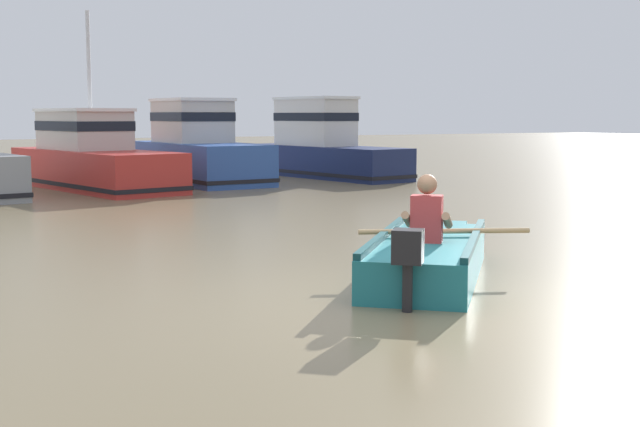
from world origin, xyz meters
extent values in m
plane|color=#7A6B4C|center=(0.00, 0.00, 0.00)|extent=(120.00, 120.00, 0.00)
cube|color=#1E727A|center=(0.67, 0.93, 0.22)|extent=(2.86, 3.06, 0.44)
cube|color=#1E727A|center=(1.80, 2.24, 0.22)|extent=(0.72, 0.70, 0.42)
cube|color=#103F43|center=(0.28, 1.26, 0.47)|extent=(2.05, 2.35, 0.08)
cube|color=#103F43|center=(1.06, 0.59, 0.47)|extent=(2.05, 2.35, 0.08)
cube|color=teal|center=(0.61, 0.85, 0.40)|extent=(0.95, 0.87, 0.06)
cylinder|color=black|center=(-0.41, -0.32, 0.27)|extent=(0.14, 0.14, 0.54)
cube|color=black|center=(-0.41, -0.32, 0.62)|extent=(0.37, 0.36, 0.32)
cube|color=#B23333|center=(0.57, 0.81, 0.70)|extent=(0.40, 0.39, 0.52)
sphere|color=#9E7051|center=(0.57, 0.81, 1.08)|extent=(0.22, 0.22, 0.22)
cylinder|color=#9E7051|center=(0.44, 1.00, 0.68)|extent=(0.35, 0.38, 0.23)
cylinder|color=#9E7051|center=(0.77, 0.71, 0.68)|extent=(0.35, 0.38, 0.23)
cylinder|color=tan|center=(1.01, 1.09, 0.50)|extent=(1.87, 0.83, 0.06)
cube|color=#B72D28|center=(-0.10, 14.41, 0.48)|extent=(3.23, 6.36, 0.96)
cube|color=black|center=(-0.10, 14.41, 0.17)|extent=(3.28, 6.40, 0.10)
cube|color=beige|center=(-0.22, 14.94, 1.44)|extent=(2.03, 2.82, 0.95)
cube|color=black|center=(-0.22, 14.94, 1.56)|extent=(2.07, 2.86, 0.24)
cube|color=white|center=(-0.22, 14.94, 1.95)|extent=(2.13, 2.97, 0.08)
cylinder|color=silver|center=(-0.13, 14.56, 2.67)|extent=(0.10, 0.10, 3.41)
cube|color=#2D519E|center=(2.90, 15.15, 0.54)|extent=(2.44, 5.42, 1.08)
cube|color=black|center=(2.90, 15.15, 0.19)|extent=(2.49, 5.47, 0.10)
cube|color=beige|center=(2.86, 15.62, 1.64)|extent=(1.74, 2.34, 1.13)
cube|color=black|center=(2.86, 15.62, 1.78)|extent=(1.77, 2.37, 0.24)
cube|color=white|center=(2.86, 15.62, 2.24)|extent=(1.82, 2.46, 0.08)
cube|color=#19234C|center=(6.86, 15.28, 0.46)|extent=(2.68, 6.15, 0.92)
cube|color=black|center=(6.86, 15.28, 0.16)|extent=(2.73, 6.20, 0.10)
cube|color=silver|center=(6.76, 15.81, 1.60)|extent=(1.69, 2.69, 1.37)
cube|color=black|center=(6.76, 15.81, 1.77)|extent=(1.73, 2.73, 0.24)
cube|color=white|center=(6.76, 15.81, 2.33)|extent=(1.78, 2.83, 0.08)
camera|label=1|loc=(-4.66, -6.84, 1.84)|focal=47.39mm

